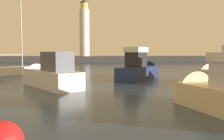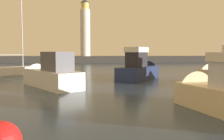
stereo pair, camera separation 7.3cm
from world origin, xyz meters
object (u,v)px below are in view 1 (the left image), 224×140
(motorboat_4, at_px, (47,75))
(motorboat_1, at_px, (217,91))
(motorboat_3, at_px, (224,72))
(lighthouse, at_px, (84,29))
(sailboat_moored, at_px, (17,70))
(motorboat_0, at_px, (141,69))

(motorboat_4, bearing_deg, motorboat_1, -42.07)
(motorboat_3, bearing_deg, lighthouse, 106.71)
(motorboat_3, bearing_deg, motorboat_4, -179.93)
(sailboat_moored, bearing_deg, motorboat_3, -26.77)
(motorboat_0, relative_size, motorboat_4, 1.00)
(motorboat_3, distance_m, sailboat_moored, 22.97)
(motorboat_4, relative_size, sailboat_moored, 0.86)
(lighthouse, height_order, motorboat_4, lighthouse)
(lighthouse, relative_size, motorboat_1, 1.96)
(lighthouse, bearing_deg, motorboat_4, -92.10)
(lighthouse, xyz_separation_m, motorboat_4, (-1.63, -44.53, -7.83))
(motorboat_0, height_order, sailboat_moored, sailboat_moored)
(motorboat_0, distance_m, motorboat_3, 7.79)
(motorboat_0, relative_size, motorboat_1, 1.02)
(motorboat_0, distance_m, motorboat_1, 13.31)
(motorboat_3, bearing_deg, sailboat_moored, 153.23)
(motorboat_0, relative_size, sailboat_moored, 0.86)
(lighthouse, distance_m, motorboat_3, 47.12)
(motorboat_1, bearing_deg, motorboat_0, 94.01)
(lighthouse, height_order, motorboat_1, lighthouse)
(motorboat_0, bearing_deg, motorboat_3, -35.97)
(motorboat_1, xyz_separation_m, sailboat_moored, (-15.14, 19.05, -0.36))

